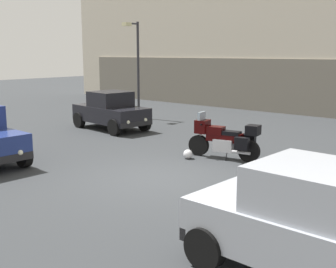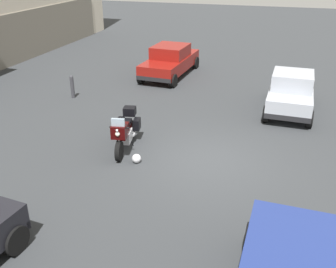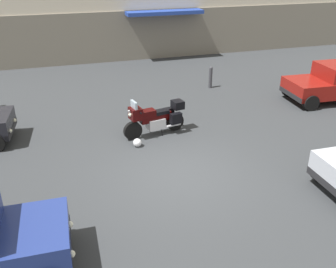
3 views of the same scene
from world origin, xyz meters
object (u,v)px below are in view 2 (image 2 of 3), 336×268
at_px(car_sedan_far, 170,61).
at_px(motorcycle, 125,130).
at_px(car_wagon_end, 291,92).
at_px(helmet, 136,158).
at_px(bollard_curbside, 72,86).

bearing_deg(car_sedan_far, motorcycle, -169.47).
height_order(motorcycle, car_sedan_far, car_sedan_far).
bearing_deg(car_wagon_end, motorcycle, 135.96).
distance_m(helmet, bollard_curbside, 6.69).
bearing_deg(car_wagon_end, bollard_curbside, 98.64).
bearing_deg(bollard_curbside, helmet, -133.81).
bearing_deg(helmet, car_sedan_far, 10.61).
distance_m(car_sedan_far, bollard_curbside, 5.53).
xyz_separation_m(helmet, car_wagon_end, (5.77, -4.33, 0.67)).
xyz_separation_m(car_wagon_end, bollard_curbside, (-1.14, 9.15, -0.27)).
relative_size(motorcycle, car_sedan_far, 0.48).
relative_size(car_sedan_far, car_wagon_end, 1.19).
bearing_deg(car_wagon_end, car_sedan_far, 61.95).
relative_size(car_wagon_end, bollard_curbside, 3.83).
distance_m(motorcycle, bollard_curbside, 5.60).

